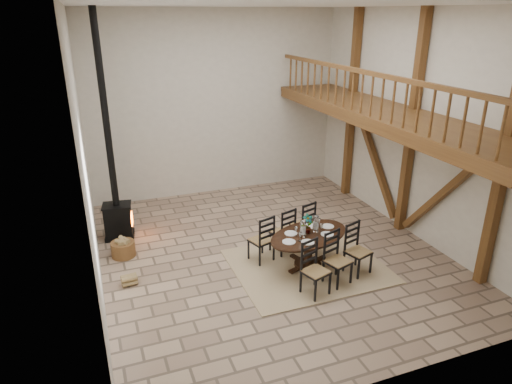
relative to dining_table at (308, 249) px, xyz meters
name	(u,v)px	position (x,y,z in m)	size (l,w,h in m)	color
ground	(270,252)	(-0.50, 0.82, -0.39)	(8.00, 8.00, 0.00)	tan
room_shell	(326,111)	(0.69, 0.82, 2.62)	(7.02, 8.02, 5.01)	beige
rug	(307,266)	(0.00, 0.00, -0.38)	(3.00, 2.50, 0.02)	tan
dining_table	(308,249)	(0.00, 0.00, 0.00)	(2.15, 2.40, 1.16)	black
wood_stove	(115,192)	(-3.49, 2.71, 0.74)	(0.71, 0.58, 5.00)	black
log_basket	(123,248)	(-3.50, 1.78, -0.21)	(0.50, 0.50, 0.42)	brown
log_stack	(129,280)	(-3.50, 0.60, -0.29)	(0.31, 0.23, 0.20)	#A3835B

